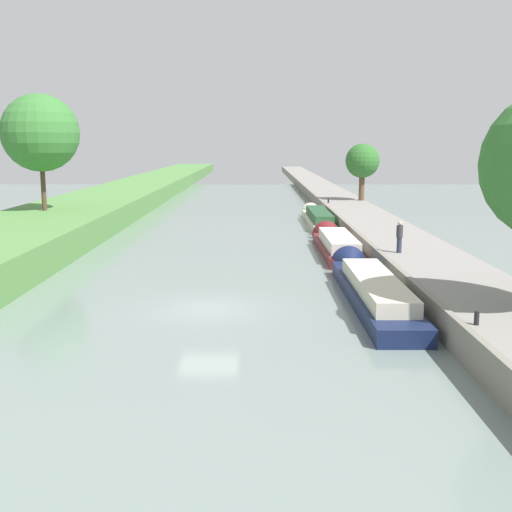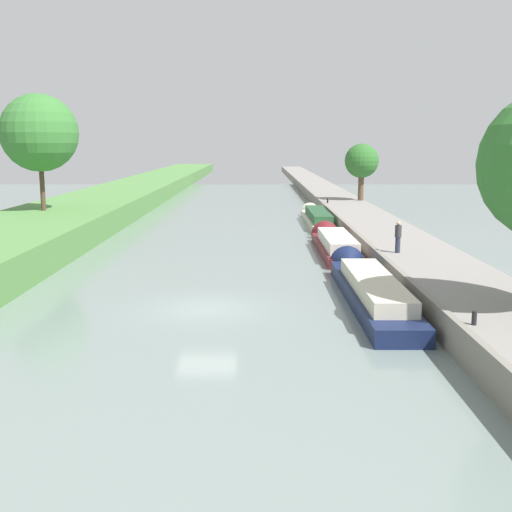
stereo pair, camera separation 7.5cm
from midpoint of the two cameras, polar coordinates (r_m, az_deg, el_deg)
name	(u,v)px [view 1 (the left image)]	position (r m, az deg, el deg)	size (l,w,h in m)	color
ground_plane	(206,308)	(26.20, -4.67, -4.80)	(160.00, 160.00, 0.00)	slate
right_towpath	(465,295)	(27.42, 18.52, -3.37)	(4.38, 260.00, 1.17)	gray
stone_quay	(410,294)	(26.76, 13.82, -3.40)	(0.25, 260.00, 1.22)	gray
narrowboat_navy	(368,287)	(28.07, 10.09, -2.81)	(2.03, 13.56, 1.93)	#141E42
narrowboat_maroon	(333,243)	(40.17, 7.01, 1.16)	(2.09, 11.58, 1.99)	maroon
narrowboat_cream	(315,217)	(53.99, 5.40, 3.53)	(1.81, 14.21, 1.83)	beige
tree_rightbank_midnear	(360,161)	(63.46, 9.45, 8.54)	(3.38, 3.38, 5.62)	brown
tree_leftbank_downstream	(37,133)	(49.19, -19.39, 10.56)	(5.67, 5.67, 8.55)	#4C3828
person_walking	(397,236)	(33.25, 12.71, 1.79)	(0.34, 0.34, 1.66)	#282D42
mooring_bollard_near	(474,318)	(20.83, 19.22, -5.35)	(0.16, 0.16, 0.45)	black
mooring_bollard_far	(326,201)	(60.24, 6.39, 5.05)	(0.16, 0.16, 0.45)	black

